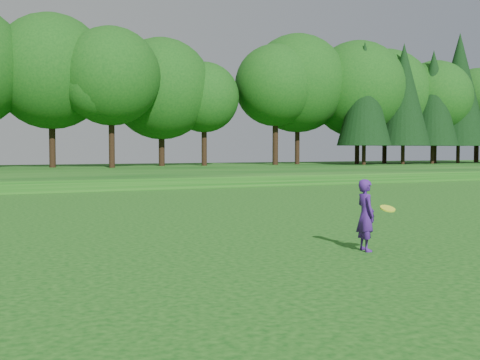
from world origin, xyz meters
name	(u,v)px	position (x,y,z in m)	size (l,w,h in m)	color
ground	(275,254)	(0.00, 0.00, 0.00)	(140.00, 140.00, 0.00)	#0D4710
berm	(49,174)	(0.00, 34.00, 0.30)	(130.00, 30.00, 0.60)	#0D4710
walking_path	(86,190)	(0.00, 20.00, 0.02)	(130.00, 1.60, 0.04)	gray
treeline	(41,70)	(0.00, 38.00, 8.10)	(104.00, 7.00, 15.00)	#104812
woman	(366,215)	(1.89, -0.42, 0.74)	(0.50, 0.98, 1.48)	#441C7E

